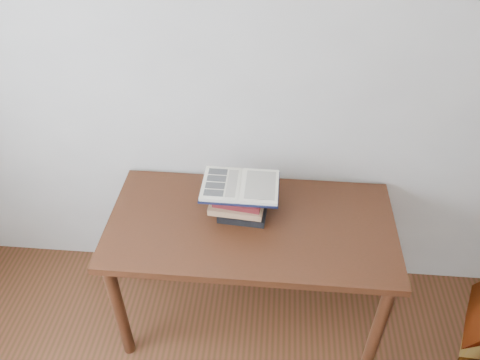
{
  "coord_description": "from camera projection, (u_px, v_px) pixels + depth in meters",
  "views": [
    {
      "loc": [
        0.13,
        -0.19,
        2.31
      ],
      "look_at": [
        -0.01,
        1.4,
        0.98
      ],
      "focal_mm": 35.0,
      "sensor_mm": 36.0,
      "label": 1
    }
  ],
  "objects": [
    {
      "name": "desk",
      "position": [
        251.0,
        237.0,
        2.29
      ],
      "size": [
        1.37,
        0.68,
        0.73
      ],
      "color": "#401D10",
      "rests_on": "ground"
    },
    {
      "name": "book_stack",
      "position": [
        239.0,
        203.0,
        2.21
      ],
      "size": [
        0.28,
        0.2,
        0.15
      ],
      "color": "black",
      "rests_on": "desk"
    },
    {
      "name": "open_book",
      "position": [
        240.0,
        186.0,
        2.18
      ],
      "size": [
        0.36,
        0.25,
        0.03
      ],
      "rotation": [
        0.0,
        0.0,
        -0.01
      ],
      "color": "black",
      "rests_on": "book_stack"
    }
  ]
}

